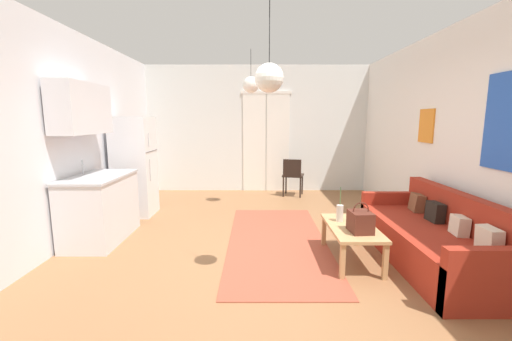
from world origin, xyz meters
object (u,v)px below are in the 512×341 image
Objects in this scene: coffee_table at (350,230)px; refrigerator at (133,167)px; bamboo_vase at (339,213)px; handbag at (359,221)px; couch at (433,240)px; accent_chair at (292,174)px; pendant_lamp_near at (268,78)px; pendant_lamp_far at (250,85)px.

coffee_table is 0.59× the size of refrigerator.
bamboo_vase is 0.39m from handbag.
coffee_table is 3.71m from refrigerator.
couch is 2.65× the size of accent_chair.
pendant_lamp_near reaches higher than couch.
accent_chair is at bearing 95.73° from coffee_table.
refrigerator is 2.07× the size of accent_chair.
pendant_lamp_far is (-0.21, 2.80, 0.23)m from pendant_lamp_near.
refrigerator is at bearing 151.32° from bamboo_vase.
pendant_lamp_near is at bearing -148.92° from coffee_table.
accent_chair is 0.84× the size of pendant_lamp_near.
bamboo_vase is at bearing 167.72° from couch.
couch is 3.67m from pendant_lamp_far.
coffee_table is at bearing -30.30° from refrigerator.
couch reaches higher than coffee_table.
pendant_lamp_near is at bearing -139.14° from bamboo_vase.
coffee_table is 2.00m from pendant_lamp_near.
bamboo_vase is at bearing 108.98° from handbag.
accent_chair is 2.19m from pendant_lamp_far.
handbag is 3.82m from refrigerator.
accent_chair is 1.09× the size of pendant_lamp_far.
coffee_table is at bearing 110.58° from accent_chair.
pendant_lamp_near is (-0.67, -3.78, 1.52)m from accent_chair.
pendant_lamp_far is at bearing 118.38° from coffee_table.
refrigerator reaches higher than accent_chair.
refrigerator is (-3.08, 1.68, 0.32)m from bamboo_vase.
coffee_table is 3.13m from pendant_lamp_far.
bamboo_vase is (-0.10, 0.17, 0.16)m from coffee_table.
handbag is at bearing -170.92° from couch.
pendant_lamp_near is 1.30× the size of pendant_lamp_far.
handbag is 1.82m from pendant_lamp_near.
refrigerator is (-3.18, 1.86, 0.47)m from coffee_table.
bamboo_vase is (-1.04, 0.23, 0.25)m from couch.
accent_chair is at bearing 80.00° from pendant_lamp_near.
couch is 2.89× the size of pendant_lamp_far.
refrigerator is at bearing -169.94° from pendant_lamp_far.
refrigerator is at bearing 149.70° from coffee_table.
coffee_table is at bearing -61.62° from pendant_lamp_far.
refrigerator is at bearing 155.11° from couch.
handbag is 0.41× the size of accent_chair.
accent_chair is (-0.22, 3.01, -0.05)m from bamboo_vase.
pendant_lamp_near is at bearing -48.22° from refrigerator.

